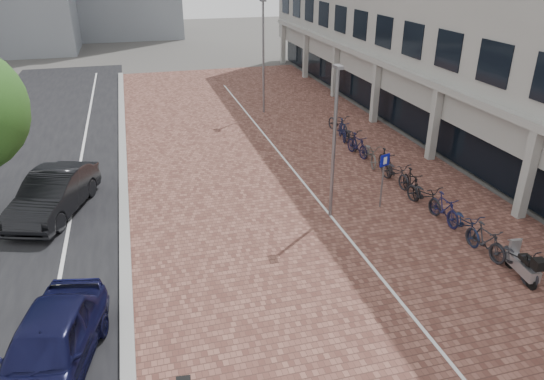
% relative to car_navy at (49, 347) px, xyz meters
% --- Properties ---
extents(ground, '(140.00, 140.00, 0.00)m').
position_rel_car_navy_xyz_m(ground, '(6.72, -0.45, -0.76)').
color(ground, '#474442').
rests_on(ground, ground).
extents(plaza_brick, '(14.50, 42.00, 0.04)m').
position_rel_car_navy_xyz_m(plaza_brick, '(8.72, 11.55, -0.75)').
color(plaza_brick, brown).
rests_on(plaza_brick, ground).
extents(street_asphalt, '(8.00, 50.00, 0.03)m').
position_rel_car_navy_xyz_m(street_asphalt, '(-2.28, 11.55, -0.76)').
color(street_asphalt, black).
rests_on(street_asphalt, ground).
extents(curb, '(0.35, 42.00, 0.14)m').
position_rel_car_navy_xyz_m(curb, '(1.62, 11.55, -0.69)').
color(curb, gray).
rests_on(curb, ground).
extents(lane_line, '(0.12, 44.00, 0.00)m').
position_rel_car_navy_xyz_m(lane_line, '(-0.28, 11.55, -0.74)').
color(lane_line, white).
rests_on(lane_line, street_asphalt).
extents(parking_line, '(0.10, 30.00, 0.00)m').
position_rel_car_navy_xyz_m(parking_line, '(8.92, 11.55, -0.73)').
color(parking_line, white).
rests_on(parking_line, plaza_brick).
extents(car_navy, '(2.74, 4.77, 1.53)m').
position_rel_car_navy_xyz_m(car_navy, '(0.00, 0.00, 0.00)').
color(car_navy, black).
rests_on(car_navy, ground).
extents(car_dark, '(3.13, 5.10, 1.59)m').
position_rel_car_navy_xyz_m(car_dark, '(-0.78, 8.42, 0.03)').
color(car_dark, black).
rests_on(car_dark, ground).
extents(scooter_front, '(0.67, 1.58, 1.05)m').
position_rel_car_navy_xyz_m(scooter_front, '(12.89, 0.28, -0.24)').
color(scooter_front, '#9F9FA4').
rests_on(scooter_front, ground).
extents(parking_sign, '(0.44, 0.20, 2.16)m').
position_rel_car_navy_xyz_m(parking_sign, '(11.00, 5.61, 0.66)').
color(parking_sign, slate).
rests_on(parking_sign, ground).
extents(lamp_near, '(0.12, 0.12, 5.44)m').
position_rel_car_navy_xyz_m(lamp_near, '(8.92, 5.48, 1.96)').
color(lamp_near, slate).
rests_on(lamp_near, ground).
extents(lamp_far, '(0.12, 0.12, 6.44)m').
position_rel_car_navy_xyz_m(lamp_far, '(9.96, 19.08, 2.45)').
color(lamp_far, gray).
rests_on(lamp_far, ground).
extents(bike_row, '(1.30, 15.82, 1.05)m').
position_rel_car_navy_xyz_m(bike_row, '(12.65, 7.45, -0.24)').
color(bike_row, black).
rests_on(bike_row, ground).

